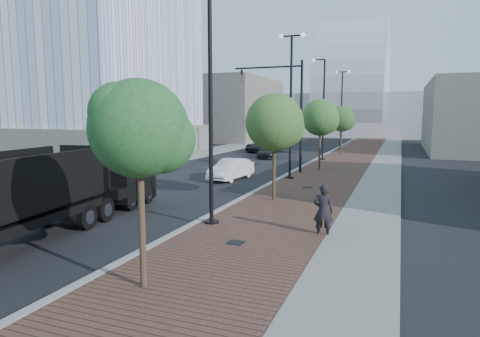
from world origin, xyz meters
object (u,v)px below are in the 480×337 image
(dump_truck, at_px, (72,192))
(pedestrian, at_px, (323,211))
(white_sedan, at_px, (231,169))
(dark_car_mid, at_px, (264,146))

(dump_truck, distance_m, pedestrian, 9.51)
(white_sedan, xyz_separation_m, dark_car_mid, (-4.07, 19.50, 0.04))
(dump_truck, bearing_deg, pedestrian, 4.35)
(white_sedan, relative_size, pedestrian, 2.19)
(dump_truck, bearing_deg, dark_car_mid, 88.11)
(white_sedan, relative_size, dark_car_mid, 0.80)
(dump_truck, relative_size, dark_car_mid, 2.62)
(white_sedan, height_order, dark_car_mid, dark_car_mid)
(pedestrian, bearing_deg, dump_truck, 2.55)
(white_sedan, distance_m, dark_car_mid, 19.92)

